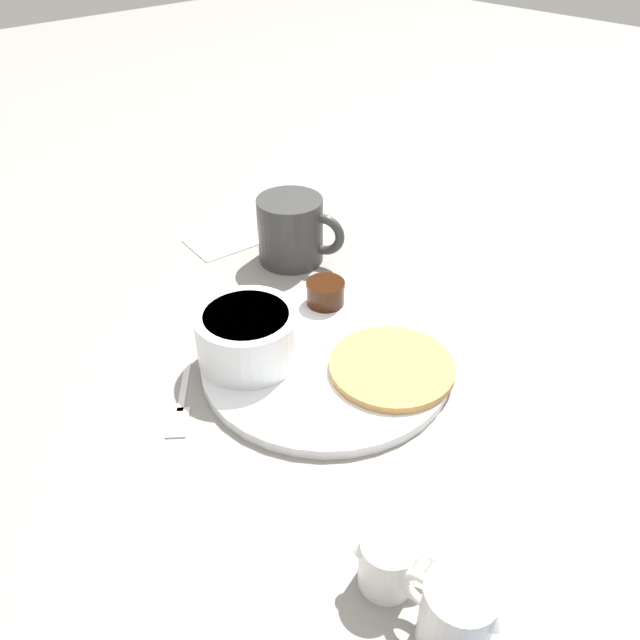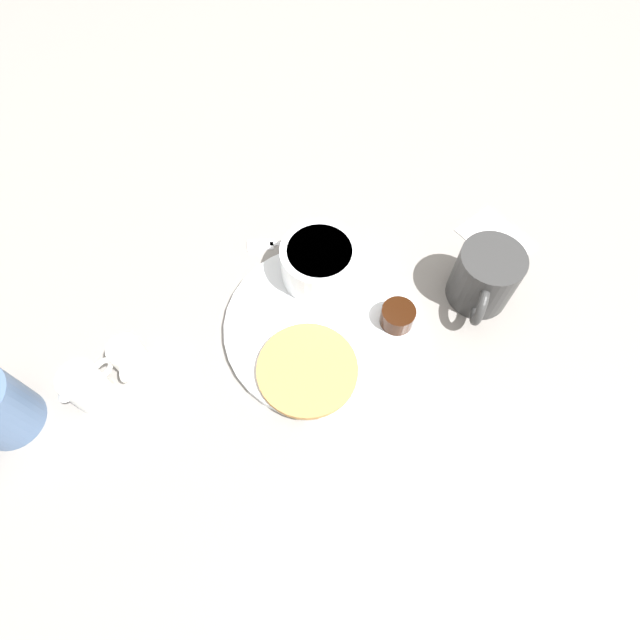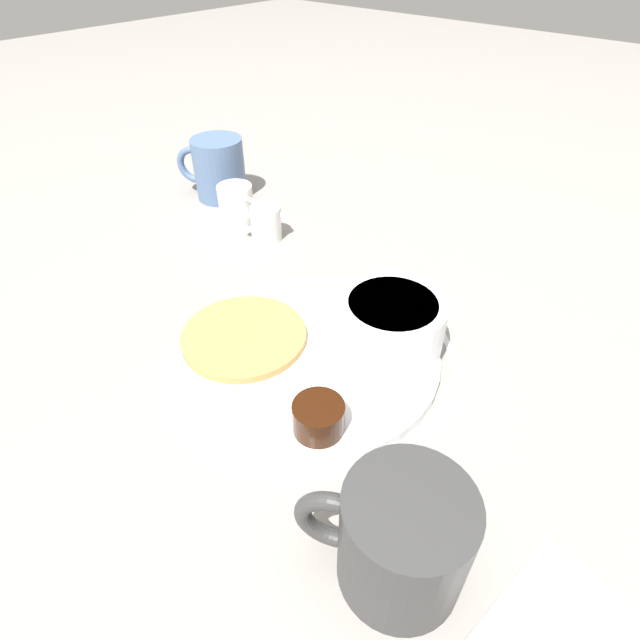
# 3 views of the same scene
# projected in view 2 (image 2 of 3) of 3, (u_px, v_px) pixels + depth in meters

# --- Properties ---
(ground_plane) EXTENTS (4.00, 4.00, 0.00)m
(ground_plane) POSITION_uv_depth(u_px,v_px,m) (322.00, 328.00, 0.72)
(ground_plane) COLOR gray
(plate) EXTENTS (0.28, 0.28, 0.01)m
(plate) POSITION_uv_depth(u_px,v_px,m) (322.00, 326.00, 0.71)
(plate) COLOR white
(plate) RESTS_ON ground_plane
(pancake_stack) EXTENTS (0.14, 0.14, 0.01)m
(pancake_stack) POSITION_uv_depth(u_px,v_px,m) (307.00, 370.00, 0.67)
(pancake_stack) COLOR #B78447
(pancake_stack) RESTS_ON plate
(bowl) EXTENTS (0.11, 0.11, 0.06)m
(bowl) POSITION_uv_depth(u_px,v_px,m) (320.00, 261.00, 0.72)
(bowl) COLOR white
(bowl) RESTS_ON plate
(syrup_cup) EXTENTS (0.05, 0.05, 0.03)m
(syrup_cup) POSITION_uv_depth(u_px,v_px,m) (398.00, 316.00, 0.70)
(syrup_cup) COLOR black
(syrup_cup) RESTS_ON plate
(butter_ramekin) EXTENTS (0.05, 0.05, 0.04)m
(butter_ramekin) POSITION_uv_depth(u_px,v_px,m) (330.00, 257.00, 0.74)
(butter_ramekin) COLOR white
(butter_ramekin) RESTS_ON plate
(coffee_mug) EXTENTS (0.09, 0.12, 0.09)m
(coffee_mug) POSITION_uv_depth(u_px,v_px,m) (484.00, 278.00, 0.70)
(coffee_mug) COLOR #333333
(coffee_mug) RESTS_ON ground_plane
(creamer_pitcher_near) EXTENTS (0.05, 0.05, 0.05)m
(creamer_pitcher_near) POSITION_uv_depth(u_px,v_px,m) (129.00, 356.00, 0.67)
(creamer_pitcher_near) COLOR white
(creamer_pitcher_near) RESTS_ON ground_plane
(creamer_pitcher_far) EXTENTS (0.05, 0.08, 0.07)m
(creamer_pitcher_far) POSITION_uv_depth(u_px,v_px,m) (87.00, 386.00, 0.64)
(creamer_pitcher_far) COLOR white
(creamer_pitcher_far) RESTS_ON ground_plane
(fork) EXTENTS (0.11, 0.13, 0.00)m
(fork) POSITION_uv_depth(u_px,v_px,m) (283.00, 243.00, 0.79)
(fork) COLOR silver
(fork) RESTS_ON ground_plane
(napkin) EXTENTS (0.11, 0.09, 0.00)m
(napkin) POSITION_uv_depth(u_px,v_px,m) (496.00, 238.00, 0.79)
(napkin) COLOR white
(napkin) RESTS_ON ground_plane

